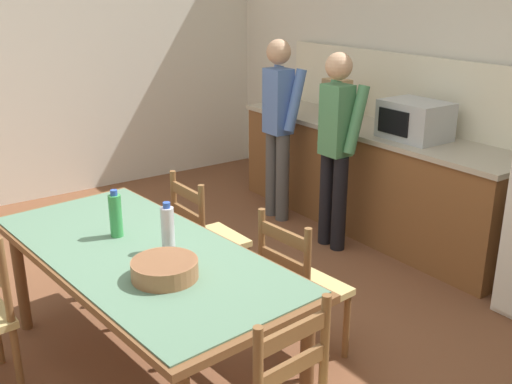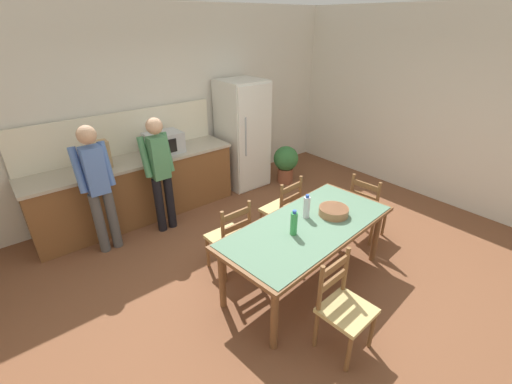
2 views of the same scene
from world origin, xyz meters
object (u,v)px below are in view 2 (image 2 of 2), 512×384
(refrigerator, at_px, (243,135))
(person_at_counter, at_px, (160,170))
(paper_bag, at_px, (100,155))
(potted_plant, at_px, (286,162))
(microwave, at_px, (164,143))
(bottle_off_centre, at_px, (307,207))
(bottle_near_centre, at_px, (294,223))
(chair_side_far_left, at_px, (230,238))
(chair_side_far_right, at_px, (282,210))
(dining_table, at_px, (308,231))
(chair_head_end, at_px, (367,208))
(person_at_sink, at_px, (98,184))
(chair_side_near_left, at_px, (343,307))
(serving_bowl, at_px, (334,211))

(refrigerator, height_order, person_at_counter, refrigerator)
(paper_bag, height_order, potted_plant, paper_bag)
(microwave, bearing_deg, bottle_off_centre, -79.30)
(bottle_near_centre, bearing_deg, chair_side_far_left, 110.67)
(chair_side_far_right, height_order, chair_side_far_left, same)
(dining_table, height_order, chair_head_end, chair_head_end)
(person_at_sink, height_order, potted_plant, person_at_sink)
(person_at_sink, distance_m, potted_plant, 3.21)
(microwave, xyz_separation_m, chair_side_far_left, (-0.16, -1.83, -0.62))
(bottle_near_centre, xyz_separation_m, bottle_off_centre, (0.34, 0.15, 0.00))
(chair_side_far_left, bearing_deg, person_at_counter, -83.52)
(bottle_near_centre, xyz_separation_m, chair_side_near_left, (-0.13, -0.76, -0.43))
(chair_side_near_left, height_order, chair_head_end, same)
(serving_bowl, bearing_deg, paper_bag, 122.39)
(microwave, height_order, bottle_off_centre, microwave)
(bottle_off_centre, bearing_deg, serving_bowl, -30.49)
(chair_side_far_left, bearing_deg, person_at_sink, -55.44)
(chair_side_far_right, relative_size, chair_side_near_left, 1.00)
(bottle_off_centre, relative_size, chair_side_near_left, 0.30)
(potted_plant, bearing_deg, chair_head_end, -101.55)
(refrigerator, height_order, serving_bowl, refrigerator)
(potted_plant, bearing_deg, bottle_off_centre, -129.17)
(refrigerator, distance_m, potted_plant, 0.92)
(bottle_off_centre, relative_size, person_at_sink, 0.17)
(refrigerator, height_order, paper_bag, refrigerator)
(bottle_off_centre, height_order, chair_side_far_left, bottle_off_centre)
(refrigerator, xyz_separation_m, person_at_sink, (-2.53, -0.48, 0.01))
(microwave, height_order, chair_head_end, microwave)
(serving_bowl, xyz_separation_m, chair_side_far_right, (0.02, 0.82, -0.36))
(bottle_off_centre, distance_m, person_at_counter, 2.05)
(serving_bowl, height_order, chair_side_far_left, chair_side_far_left)
(person_at_counter, bearing_deg, chair_side_near_left, -173.45)
(serving_bowl, bearing_deg, chair_side_near_left, -134.25)
(refrigerator, bearing_deg, paper_bag, 179.72)
(microwave, relative_size, chair_side_far_right, 0.55)
(potted_plant, bearing_deg, chair_side_far_right, -135.23)
(bottle_off_centre, bearing_deg, bottle_near_centre, -156.62)
(paper_bag, xyz_separation_m, chair_side_near_left, (0.89, -3.31, -0.65))
(paper_bag, height_order, chair_side_far_right, paper_bag)
(serving_bowl, xyz_separation_m, person_at_counter, (-1.05, 2.05, 0.09))
(chair_side_far_right, distance_m, chair_head_end, 1.12)
(bottle_off_centre, height_order, person_at_counter, person_at_counter)
(bottle_near_centre, distance_m, chair_side_far_right, 1.11)
(paper_bag, distance_m, potted_plant, 3.07)
(person_at_counter, xyz_separation_m, potted_plant, (2.38, 0.07, -0.51))
(refrigerator, bearing_deg, dining_table, -112.78)
(dining_table, xyz_separation_m, person_at_sink, (-1.48, 2.03, 0.24))
(bottle_near_centre, bearing_deg, microwave, 92.63)
(chair_head_end, bearing_deg, bottle_off_centre, 84.63)
(bottle_off_centre, bearing_deg, chair_side_far_left, 136.62)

